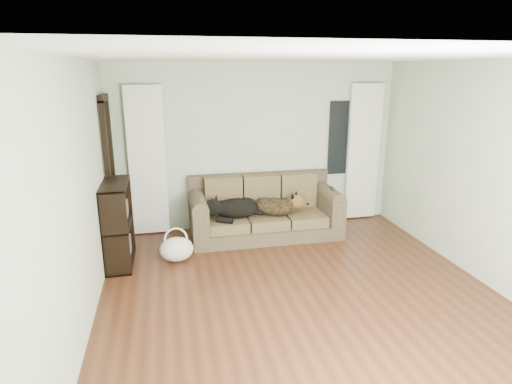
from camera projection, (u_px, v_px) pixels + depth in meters
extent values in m
plane|color=#3A1D10|center=(303.00, 299.00, 4.81)|extent=(5.00, 5.00, 0.00)
plane|color=white|center=(312.00, 57.00, 4.09)|extent=(5.00, 5.00, 0.00)
cube|color=#B6C2AA|center=(257.00, 147.00, 6.80)|extent=(4.50, 0.04, 2.60)
cube|color=#B6C2AA|center=(78.00, 201.00, 4.00)|extent=(0.04, 5.00, 2.60)
cube|color=#B6C2AA|center=(494.00, 177.00, 4.90)|extent=(0.04, 5.00, 2.60)
cube|color=white|center=(147.00, 162.00, 6.42)|extent=(0.55, 0.08, 2.25)
cube|color=white|center=(363.00, 153.00, 7.13)|extent=(0.55, 0.08, 2.25)
cube|color=black|center=(343.00, 138.00, 7.03)|extent=(0.50, 0.03, 1.20)
cube|color=black|center=(111.00, 176.00, 6.00)|extent=(0.07, 0.60, 2.10)
cube|color=#2C2318|center=(265.00, 207.00, 6.55)|extent=(2.27, 0.98, 0.93)
ellipsoid|color=black|center=(233.00, 209.00, 6.38)|extent=(0.72, 0.54, 0.29)
ellipsoid|color=black|center=(277.00, 205.00, 6.51)|extent=(0.76, 0.67, 0.28)
cube|color=black|center=(332.00, 188.00, 6.54)|extent=(0.07, 0.17, 0.02)
ellipsoid|color=silver|center=(176.00, 250.00, 5.73)|extent=(0.55, 0.48, 0.33)
cube|color=black|center=(118.00, 227.00, 5.59)|extent=(0.34, 0.88, 1.10)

